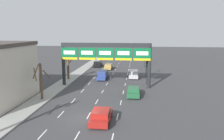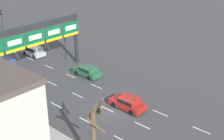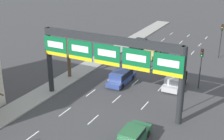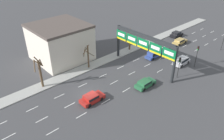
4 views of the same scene
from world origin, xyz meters
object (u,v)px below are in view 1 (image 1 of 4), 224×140
Objects in this scene: suv_silver at (134,74)px; traffic_light_near_gantry at (145,54)px; car_black at (98,64)px; tree_bare_second at (41,80)px; tree_bare_third at (68,65)px; suv_blue at (103,74)px; car_gold at (108,66)px; traffic_light_far_end at (146,61)px; sign_gantry at (105,54)px; car_red at (101,116)px; traffic_light_mid_block at (147,67)px; car_green at (133,91)px.

traffic_light_near_gantry is (2.62, 13.65, 2.73)m from suv_silver.
tree_bare_second is (-2.64, -28.93, 2.15)m from car_black.
traffic_light_near_gantry is at bearing 46.99° from tree_bare_third.
tree_bare_third reaches higher than suv_blue.
car_gold is 0.94× the size of traffic_light_far_end.
tree_bare_second is at bearing -95.21° from car_black.
suv_blue is 17.87m from traffic_light_near_gantry.
car_black is 0.76× the size of tree_bare_third.
tree_bare_third is at bearing 149.90° from sign_gantry.
car_red is 22.67m from suv_silver.
traffic_light_mid_block is at bearing -58.79° from car_gold.
traffic_light_far_end is 22.76m from tree_bare_second.
suv_blue is at bearing -88.38° from car_gold.
traffic_light_near_gantry is 1.16× the size of traffic_light_mid_block.
sign_gantry is at bearing 96.65° from car_red.
car_red is 21.99m from tree_bare_third.
car_red is 24.38m from traffic_light_far_end.
car_red reaches higher than car_green.
suv_blue is 9.46m from traffic_light_far_end.
suv_silver is 13.34m from tree_bare_third.
traffic_light_far_end reaches higher than suv_silver.
car_black is 27.36m from car_green.
car_black is 4.94m from car_gold.
suv_blue reaches higher than car_gold.
tree_bare_third is at bearing -133.01° from traffic_light_near_gantry.
car_black is at bearing 100.96° from car_red.
tree_bare_second is at bearing -133.04° from sign_gantry.
suv_silver is 12.52m from car_green.
car_green is 26.43m from traffic_light_near_gantry.
car_black is at bearing 133.14° from car_gold.
suv_blue is 9.55m from traffic_light_mid_block.
tree_bare_third is (-9.88, 19.53, 2.14)m from car_red.
traffic_light_far_end reaches higher than traffic_light_mid_block.
traffic_light_mid_block reaches higher than car_black.
sign_gantry reaches higher than tree_bare_second.
traffic_light_far_end is at bearing -43.73° from car_black.
sign_gantry is 3.18× the size of traffic_light_far_end.
car_green is 0.96× the size of traffic_light_mid_block.
car_gold is 1.04× the size of traffic_light_mid_block.
suv_blue is 15.76m from tree_bare_second.
suv_blue is 1.01× the size of traffic_light_far_end.
traffic_light_mid_block is 15.45m from tree_bare_third.
car_black reaches higher than car_gold.
tree_bare_second is at bearing -116.99° from traffic_light_near_gantry.
tree_bare_second is at bearing -113.87° from suv_blue.
car_green is 12.55m from suv_blue.
traffic_light_mid_block is at bearing -8.78° from tree_bare_third.
car_red reaches higher than car_gold.
traffic_light_near_gantry is 0.98× the size of tree_bare_third.
tree_bare_third is (-12.85, -2.94, 2.03)m from suv_silver.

